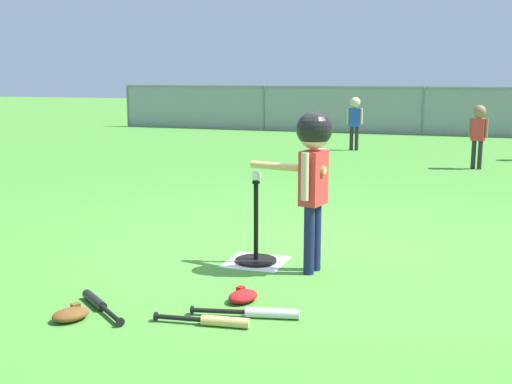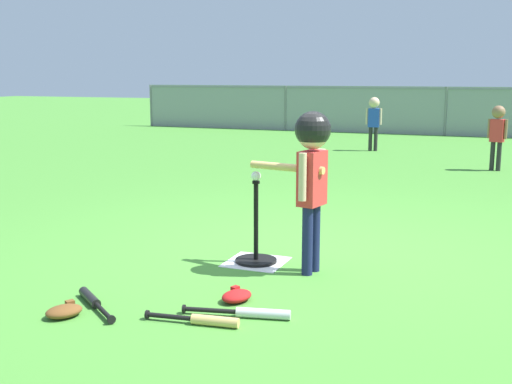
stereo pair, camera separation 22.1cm
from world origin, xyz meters
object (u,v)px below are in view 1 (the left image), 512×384
Objects in this scene: baseball_on_tee at (256,176)px; spare_bat_black at (98,303)px; batter_child at (313,159)px; fielder_deep_left at (478,128)px; glove_by_plate at (243,296)px; fielder_near_left at (355,116)px; spare_bat_silver at (261,313)px; batting_tee at (256,250)px; glove_near_bats at (71,314)px; spare_bat_wood at (215,321)px.

baseball_on_tee is 1.52m from spare_bat_black.
batter_child is 5.96m from fielder_deep_left.
fielder_deep_left is 6.76m from glove_by_plate.
glove_by_plate is at bearing -84.45° from fielder_near_left.
batting_tee is at bearing 110.32° from spare_bat_silver.
glove_near_bats reaches higher than spare_bat_black.
spare_bat_black is at bearing -153.93° from glove_by_plate.
fielder_near_left is (-2.22, 1.84, 0.02)m from fielder_deep_left.
fielder_deep_left is at bearing 78.63° from spare_bat_wood.
fielder_near_left is 8.74m from spare_bat_silver.
baseball_on_tee is 0.27× the size of glove_near_bats.
glove_near_bats is (-0.03, -9.05, -0.61)m from fielder_near_left.
fielder_near_left reaches higher than spare_bat_wood.
spare_bat_wood is (0.19, -1.27, -0.07)m from batting_tee.
batter_child reaches higher than spare_bat_silver.
baseball_on_tee is 1.07m from glove_by_plate.
glove_by_plate is at bearing 36.14° from glove_near_bats.
batter_child is 1.26m from spare_bat_silver.
fielder_near_left reaches higher than baseball_on_tee.
fielder_near_left is 2.04× the size of spare_bat_black.
spare_bat_silver is at bearing -69.68° from baseball_on_tee.
baseball_on_tee is 0.50m from batter_child.
spare_bat_black is 1.90× the size of glove_by_plate.
spare_bat_black is at bearing 80.01° from glove_near_bats.
glove_by_plate is (-0.20, 0.23, 0.01)m from spare_bat_silver.
batting_tee is 7.64m from fielder_near_left.
spare_bat_silver is (-1.20, -6.82, -0.60)m from fielder_deep_left.
spare_bat_silver is 1.32× the size of spare_bat_black.
batting_tee reaches higher than spare_bat_silver.
fielder_deep_left is at bearing 79.99° from spare_bat_silver.
spare_bat_black is (-1.07, -1.14, -0.80)m from batter_child.
spare_bat_black is (-0.61, -1.24, -0.64)m from baseball_on_tee.
batting_tee is 0.86m from glove_by_plate.
glove_by_plate is (0.20, -0.84, -0.64)m from baseball_on_tee.
batting_tee reaches higher than spare_bat_black.
fielder_deep_left is at bearing 74.49° from baseball_on_tee.
baseball_on_tee is at bearing 110.32° from spare_bat_silver.
spare_bat_black is at bearing -89.95° from fielder_near_left.
batter_child reaches higher than fielder_near_left.
fielder_near_left is 1.55× the size of spare_bat_silver.
baseball_on_tee is 0.15× the size of spare_bat_black.
fielder_deep_left is at bearing 72.69° from glove_near_bats.
spare_bat_wood is at bearing -91.79° from glove_by_plate.
spare_bat_wood is 0.80m from spare_bat_black.
batting_tee is at bearing -85.33° from fielder_near_left.
batter_child is 7.76m from fielder_near_left.
fielder_deep_left is 3.75× the size of glove_by_plate.
batter_child is at bearing -101.02° from fielder_deep_left.
spare_bat_silver is 0.30m from glove_by_plate.
spare_bat_silver and spare_bat_black have the same top height.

